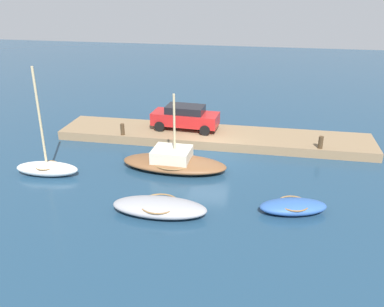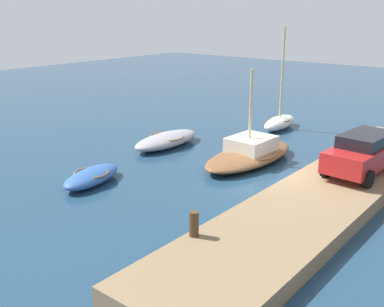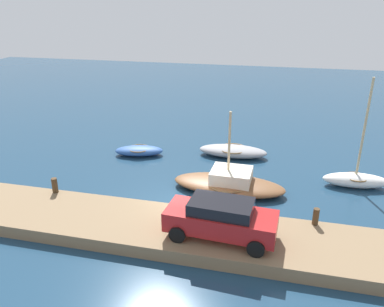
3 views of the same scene
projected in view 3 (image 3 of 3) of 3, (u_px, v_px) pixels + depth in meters
name	position (u px, v px, depth m)	size (l,w,h in m)	color
ground_plane	(190.00, 208.00, 17.58)	(84.00, 84.00, 0.00)	navy
dock_platform	(176.00, 231.00, 15.30)	(19.39, 3.35, 0.54)	#846B4C
motorboat_grey	(233.00, 151.00, 23.27)	(4.20, 1.77, 0.66)	#939399
dinghy_blue	(139.00, 151.00, 23.44)	(3.18, 1.94, 0.58)	#2D569E
rowboat_white	(356.00, 179.00, 19.41)	(3.36, 1.38, 5.67)	white
sailboat_brown	(229.00, 183.00, 19.01)	(5.73, 2.49, 4.15)	brown
mooring_post_west	(55.00, 185.00, 17.72)	(0.27, 0.27, 0.72)	#47331E
mooring_post_mid_west	(316.00, 216.00, 15.17)	(0.25, 0.25, 0.71)	#47331E
parked_car	(221.00, 218.00, 14.19)	(4.28, 2.06, 1.54)	#B21E1E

